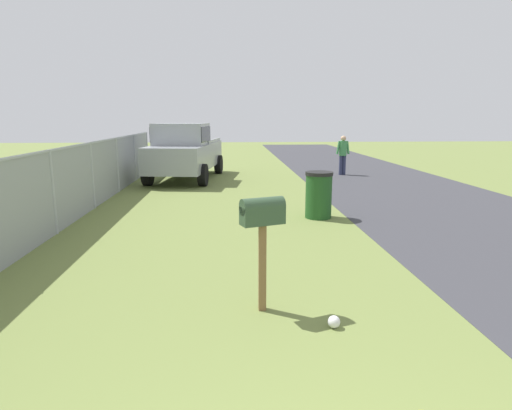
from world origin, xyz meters
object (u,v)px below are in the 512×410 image
mailbox (262,220)px  pedestrian (343,152)px  pickup_truck (185,150)px  trash_bin (319,195)px

mailbox → pedestrian: size_ratio=0.88×
mailbox → pickup_truck: (11.38, 2.05, -0.02)m
mailbox → pickup_truck: pickup_truck is taller
mailbox → pickup_truck: size_ratio=0.26×
pedestrian → pickup_truck: bearing=93.3°
trash_bin → mailbox: bearing=161.0°
pickup_truck → pedestrian: 6.31m
trash_bin → pedestrian: (7.51, -2.51, 0.36)m
trash_bin → pedestrian: 7.93m
trash_bin → pedestrian: bearing=-18.5°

